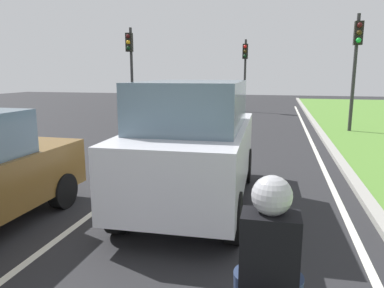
# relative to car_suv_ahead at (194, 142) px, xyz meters

# --- Properties ---
(ground_plane) EXTENTS (60.00, 60.00, 0.00)m
(ground_plane) POSITION_rel_car_suv_ahead_xyz_m (-0.91, 5.33, -1.17)
(ground_plane) COLOR #262628
(lane_line_center) EXTENTS (0.12, 32.00, 0.01)m
(lane_line_center) POSITION_rel_car_suv_ahead_xyz_m (-1.61, 5.33, -1.16)
(lane_line_center) COLOR silver
(lane_line_center) RESTS_ON ground
(lane_line_right_edge) EXTENTS (0.12, 32.00, 0.01)m
(lane_line_right_edge) POSITION_rel_car_suv_ahead_xyz_m (2.69, 5.33, -1.16)
(lane_line_right_edge) COLOR silver
(lane_line_right_edge) RESTS_ON ground
(curb_right) EXTENTS (0.24, 48.00, 0.12)m
(curb_right) POSITION_rel_car_suv_ahead_xyz_m (3.19, 5.33, -1.11)
(curb_right) COLOR #9E9B93
(curb_right) RESTS_ON ground
(car_suv_ahead) EXTENTS (2.09, 4.56, 2.28)m
(car_suv_ahead) POSITION_rel_car_suv_ahead_xyz_m (0.00, 0.00, 0.00)
(car_suv_ahead) COLOR silver
(car_suv_ahead) RESTS_ON ground
(rider_person) EXTENTS (0.51, 0.41, 1.16)m
(rider_person) POSITION_rel_car_suv_ahead_xyz_m (1.46, -3.94, 0.02)
(rider_person) COLOR black
(rider_person) RESTS_ON ground
(traffic_light_near_right) EXTENTS (0.32, 0.50, 4.72)m
(traffic_light_near_right) POSITION_rel_car_suv_ahead_xyz_m (4.40, 9.52, 2.00)
(traffic_light_near_right) COLOR #2D2D2D
(traffic_light_near_right) RESTS_ON ground
(traffic_light_overhead_left) EXTENTS (0.32, 0.50, 4.64)m
(traffic_light_overhead_left) POSITION_rel_car_suv_ahead_xyz_m (-5.83, 10.94, 1.96)
(traffic_light_overhead_left) COLOR #2D2D2D
(traffic_light_overhead_left) RESTS_ON ground
(traffic_light_far_median) EXTENTS (0.32, 0.50, 4.46)m
(traffic_light_far_median) POSITION_rel_car_suv_ahead_xyz_m (-0.66, 16.73, 1.84)
(traffic_light_far_median) COLOR #2D2D2D
(traffic_light_far_median) RESTS_ON ground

